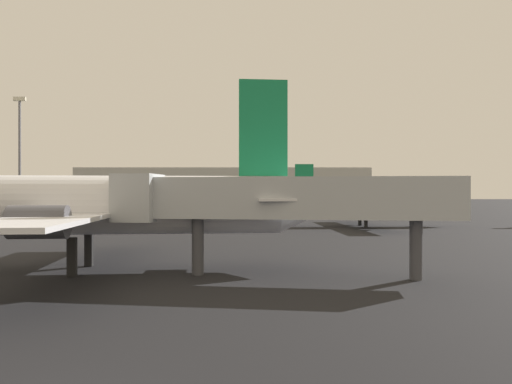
% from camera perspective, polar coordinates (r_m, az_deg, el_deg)
% --- Properties ---
extents(airplane_at_gate, '(35.19, 26.45, 11.93)m').
position_cam_1_polar(airplane_at_gate, '(31.84, -21.70, -1.45)').
color(airplane_at_gate, white).
rests_on(airplane_at_gate, ground_plane).
extents(airplane_far_left, '(26.25, 24.33, 8.67)m').
position_cam_1_polar(airplane_far_left, '(69.46, 13.01, -1.53)').
color(airplane_far_left, silver).
rests_on(airplane_far_left, ground_plane).
extents(jet_bridge, '(19.94, 4.92, 5.90)m').
position_cam_1_polar(jet_bridge, '(27.85, 1.38, -0.91)').
color(jet_bridge, '#B2B7BC').
rests_on(jet_bridge, ground_plane).
extents(light_mast_left, '(2.40, 0.50, 23.52)m').
position_cam_1_polar(light_mast_left, '(106.63, -25.97, 4.46)').
color(light_mast_left, slate).
rests_on(light_mast_left, ground_plane).
extents(terminal_building, '(75.18, 24.00, 10.94)m').
position_cam_1_polar(terminal_building, '(134.27, -3.63, 0.31)').
color(terminal_building, '#B7B7B2').
rests_on(terminal_building, ground_plane).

